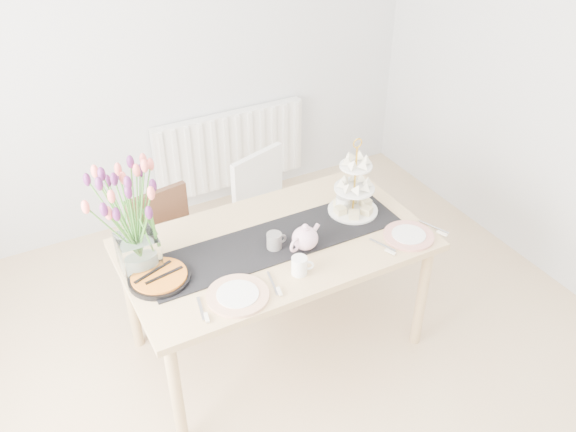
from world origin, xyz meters
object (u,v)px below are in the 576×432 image
tart_tin (159,278)px  cake_stand (354,194)px  cream_jug (343,203)px  plate_right (409,236)px  dining_table (276,253)px  teapot (305,238)px  tulip_vase (130,205)px  chair_white (270,208)px  mug_grey (274,241)px  mug_white (299,266)px  plate_left (238,295)px  radiator (231,149)px  chair_brown (170,245)px

tart_tin → cake_stand: bearing=2.6°
cream_jug → plate_right: (0.17, -0.39, -0.04)m
dining_table → teapot: size_ratio=7.33×
teapot → tulip_vase: bearing=140.9°
chair_white → mug_grey: size_ratio=9.02×
mug_white → plate_right: mug_white is taller
chair_white → plate_left: size_ratio=2.83×
mug_grey → radiator: bearing=73.4°
mug_white → plate_left: 0.34m
tart_tin → plate_right: bearing=-12.5°
plate_left → plate_right: size_ratio=1.11×
tart_tin → dining_table: bearing=0.8°
radiator → plate_right: plate_right is taller
mug_grey → chair_white: bearing=64.0°
teapot → radiator: bearing=58.5°
teapot → tart_tin: 0.76m
tulip_vase → teapot: bearing=-17.9°
chair_white → cream_jug: bearing=-90.4°
teapot → dining_table: bearing=109.2°
chair_white → plate_left: bearing=-142.9°
radiator → plate_right: size_ratio=4.44×
chair_brown → teapot: size_ratio=3.56×
cake_stand → tart_tin: 1.16m
plate_right → mug_white: bearing=178.9°
chair_white → tulip_vase: 1.28m
dining_table → plate_left: 0.47m
dining_table → chair_brown: 0.78m
radiator → chair_white: chair_white is taller
chair_white → teapot: bearing=-122.1°
chair_brown → dining_table: bearing=-67.0°
mug_white → plate_right: size_ratio=0.35×
tart_tin → plate_left: (0.29, -0.29, -0.01)m
radiator → chair_white: 0.92m
dining_table → tulip_vase: size_ratio=2.35×
chair_brown → plate_left: 0.98m
chair_white → mug_grey: 0.83m
mug_grey → cake_stand: bearing=8.3°
plate_left → plate_right: bearing=0.0°
cake_stand → dining_table: bearing=-175.2°
dining_table → cake_stand: 0.55m
chair_brown → plate_right: size_ratio=2.88×
tart_tin → mug_grey: size_ratio=3.25×
radiator → tulip_vase: size_ratio=1.76×
plate_left → chair_white: bearing=55.8°
dining_table → cream_jug: (0.48, 0.09, 0.12)m
radiator → chair_white: bearing=-97.7°
chair_brown → tulip_vase: size_ratio=1.14×
radiator → cake_stand: 1.58m
tulip_vase → mug_grey: bearing=-15.4°
chair_brown → mug_white: mug_white is taller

